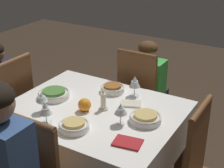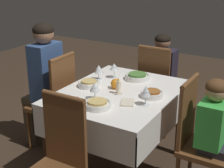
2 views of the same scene
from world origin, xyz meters
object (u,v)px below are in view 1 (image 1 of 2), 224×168
(person_child_green, at_px, (149,89))
(napkin_spare_side, at_px, (131,104))
(bowl_west, at_px, (145,118))
(candle_centerpiece, at_px, (103,102))
(dining_table, at_px, (95,122))
(bowl_east, at_px, (54,94))
(bowl_south, at_px, (113,88))
(orange_fruit, at_px, (84,105))
(napkin_red_folded, at_px, (128,143))
(chair_east, at_px, (10,109))
(wine_glass_north, at_px, (46,109))
(wine_glass_south, at_px, (135,82))
(wine_glass_west, at_px, (121,109))
(bowl_north, at_px, (74,126))
(chair_south, at_px, (141,99))
(wine_glass_east, at_px, (42,98))

(person_child_green, height_order, napkin_spare_side, person_child_green)
(bowl_west, bearing_deg, candle_centerpiece, -0.38)
(dining_table, distance_m, bowl_east, 0.36)
(bowl_south, relative_size, orange_fruit, 2.01)
(bowl_south, distance_m, napkin_spare_side, 0.24)
(orange_fruit, distance_m, napkin_red_folded, 0.46)
(person_child_green, bearing_deg, bowl_south, 86.19)
(orange_fruit, bearing_deg, bowl_east, -9.67)
(chair_east, relative_size, bowl_east, 4.37)
(wine_glass_north, height_order, wine_glass_south, wine_glass_south)
(person_child_green, xyz_separation_m, wine_glass_west, (-0.23, 0.94, 0.30))
(bowl_north, bearing_deg, chair_south, -88.37)
(chair_south, relative_size, bowl_west, 4.85)
(bowl_south, bearing_deg, chair_east, 20.41)
(wine_glass_north, xyz_separation_m, bowl_south, (-0.13, -0.59, -0.07))
(orange_fruit, bearing_deg, person_child_green, -93.20)
(bowl_east, distance_m, bowl_west, 0.71)
(chair_south, height_order, orange_fruit, chair_south)
(wine_glass_south, relative_size, bowl_west, 0.77)
(bowl_north, bearing_deg, orange_fruit, -70.51)
(wine_glass_west, relative_size, napkin_spare_side, 0.84)
(chair_south, height_order, wine_glass_east, chair_south)
(bowl_south, height_order, napkin_spare_side, bowl_south)
(bowl_north, height_order, napkin_red_folded, bowl_north)
(wine_glass_south, height_order, bowl_east, wine_glass_south)
(dining_table, relative_size, person_child_green, 1.13)
(bowl_east, xyz_separation_m, candle_centerpiece, (-0.40, -0.03, 0.02))
(person_child_green, xyz_separation_m, candle_centerpiece, (-0.04, 0.83, 0.25))
(wine_glass_north, bearing_deg, dining_table, -117.04)
(person_child_green, xyz_separation_m, bowl_east, (0.35, 0.86, 0.23))
(wine_glass_north, xyz_separation_m, wine_glass_east, (0.11, -0.10, 0.01))
(chair_south, distance_m, bowl_east, 0.82)
(wine_glass_west, height_order, napkin_spare_side, wine_glass_west)
(chair_east, relative_size, bowl_north, 5.31)
(napkin_spare_side, bearing_deg, napkin_red_folded, 115.67)
(bowl_west, xyz_separation_m, candle_centerpiece, (0.31, -0.00, 0.02))
(bowl_east, bearing_deg, bowl_north, 144.18)
(person_child_green, relative_size, wine_glass_east, 7.28)
(bowl_south, distance_m, candle_centerpiece, 0.27)
(napkin_red_folded, bearing_deg, chair_east, -11.21)
(candle_centerpiece, relative_size, orange_fruit, 1.61)
(candle_centerpiece, height_order, orange_fruit, candle_centerpiece)
(wine_glass_north, relative_size, orange_fruit, 1.61)
(chair_south, bearing_deg, napkin_red_folded, 111.65)
(wine_glass_north, distance_m, bowl_south, 0.60)
(bowl_north, bearing_deg, napkin_red_folded, -174.27)
(bowl_south, bearing_deg, wine_glass_west, 126.83)
(bowl_west, relative_size, napkin_spare_side, 1.20)
(bowl_north, bearing_deg, bowl_west, -137.48)
(wine_glass_north, height_order, napkin_spare_side, wine_glass_north)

